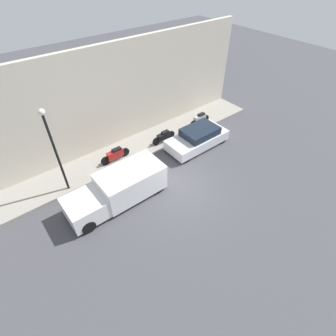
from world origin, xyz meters
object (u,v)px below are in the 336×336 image
object	(u,v)px
scooter_silver	(200,119)
motorcycle_red	(115,154)
motorcycle_black	(164,136)
parked_car	(198,138)
delivery_van	(118,189)
streetlamp	(53,144)

from	to	relation	value
scooter_silver	motorcycle_red	world-z (taller)	scooter_silver
scooter_silver	motorcycle_black	distance (m)	3.31
parked_car	delivery_van	bearing A→B (deg)	98.37
parked_car	delivery_van	xyz separation A→B (m)	(-0.95, 6.47, 0.22)
motorcycle_black	motorcycle_red	distance (m)	3.49
motorcycle_black	streetlamp	size ratio (longest dim) A/B	0.37
parked_car	motorcycle_black	size ratio (longest dim) A/B	2.33
delivery_van	scooter_silver	size ratio (longest dim) A/B	2.87
parked_car	motorcycle_black	world-z (taller)	parked_car
motorcycle_black	delivery_van	bearing A→B (deg)	117.28
motorcycle_red	streetlamp	xyz separation A→B (m)	(-0.47, 3.23, 2.53)
motorcycle_red	delivery_van	bearing A→B (deg)	152.76
scooter_silver	motorcycle_red	xyz separation A→B (m)	(0.22, 6.79, -0.01)
motorcycle_black	streetlamp	bearing A→B (deg)	91.59
delivery_van	motorcycle_black	world-z (taller)	delivery_van
delivery_van	scooter_silver	distance (m)	8.65
motorcycle_black	motorcycle_red	size ratio (longest dim) A/B	0.93
parked_car	delivery_van	world-z (taller)	delivery_van
scooter_silver	motorcycle_red	distance (m)	6.79
delivery_van	streetlamp	bearing A→B (deg)	36.96
motorcycle_black	streetlamp	world-z (taller)	streetlamp
parked_car	motorcycle_black	distance (m)	2.22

